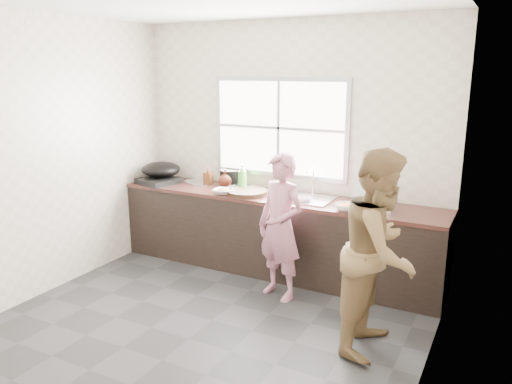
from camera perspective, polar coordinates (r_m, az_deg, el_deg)
The scene contains 29 objects.
floor at distance 4.61m, azimuth -5.03°, elevation -14.45°, with size 3.60×3.20×0.01m, color #2A2A2D.
wall_back at distance 5.54m, azimuth 3.71°, elevation 5.24°, with size 3.60×0.01×2.70m, color beige.
wall_left at distance 5.34m, azimuth -21.93°, elevation 3.93°, with size 0.01×3.20×2.70m, color beige.
wall_right at distance 3.52m, azimuth 20.04°, elevation -0.61°, with size 0.01×3.20×2.70m, color beige.
wall_front at distance 2.98m, azimuth -22.54°, elevation -3.40°, with size 3.60×0.01×2.70m, color silver.
cabinet at distance 5.48m, azimuth 2.20°, elevation -4.96°, with size 3.60×0.62×0.82m, color black.
countertop at distance 5.36m, azimuth 2.24°, elevation -0.61°, with size 3.60×0.64×0.04m, color #371B16.
sink at distance 5.22m, azimuth 5.72°, elevation -0.79°, with size 0.55×0.45×0.02m, color silver.
faucet at distance 5.36m, azimuth 6.56°, elevation 1.19°, with size 0.02×0.02×0.30m, color silver.
window_frame at distance 5.54m, azimuth 2.72°, elevation 7.34°, with size 1.60×0.05×1.10m, color #9EA0A5.
window_glazing at distance 5.51m, azimuth 2.61°, elevation 7.31°, with size 1.50×0.01×1.00m, color white.
woman at distance 4.80m, azimuth 2.82°, elevation -4.53°, with size 0.49×0.32×1.33m, color #B76E87.
person_side at distance 4.00m, azimuth 13.97°, elevation -6.60°, with size 0.79×0.61×1.61m, color brown.
cutting_board at distance 5.40m, azimuth -1.00°, elevation -0.01°, with size 0.44×0.44×0.04m, color black.
cleaver at distance 5.57m, azimuth -1.43°, elevation 0.63°, with size 0.20×0.10×0.01m, color silver.
bowl_mince at distance 5.43m, azimuth -3.75°, elevation 0.08°, with size 0.21×0.21×0.05m, color silver.
bowl_crabs at distance 4.86m, azimuth 10.21°, elevation -1.77°, with size 0.17×0.17×0.05m, color silver.
bowl_held at distance 5.10m, azimuth 5.38°, elevation -0.81°, with size 0.21×0.21×0.07m, color silver.
black_pot at distance 5.85m, azimuth -2.94°, elevation 1.72°, with size 0.25×0.25×0.18m, color black.
plate_food at distance 5.83m, azimuth -2.95°, elevation 0.87°, with size 0.22×0.22×0.02m, color white.
bottle_green at distance 5.64m, azimuth -1.58°, elevation 1.80°, with size 0.11×0.11×0.28m, color green.
bottle_brown_tall at distance 5.87m, azimuth -5.47°, elevation 1.78°, with size 0.08×0.09×0.19m, color #522A14.
bottle_brown_short at distance 5.76m, azimuth -3.53°, elevation 1.54°, with size 0.14×0.14×0.18m, color #4D1F13.
glass_jar at distance 5.91m, azimuth -3.77°, elevation 1.47°, with size 0.07×0.07×0.11m, color silver.
burner at distance 6.03m, azimuth -11.09°, elevation 1.27°, with size 0.41×0.41×0.06m, color black.
wok at distance 6.10m, azimuth -10.80°, elevation 2.56°, with size 0.46×0.46×0.17m, color black.
dish_rack at distance 4.89m, azimuth 13.48°, elevation -0.52°, with size 0.36×0.25×0.27m, color silver.
pot_lid_left at distance 5.93m, azimuth -6.30°, elevation 1.01°, with size 0.27×0.27×0.01m, color #B9BAC0.
pot_lid_right at distance 6.04m, azimuth -6.98°, elevation 1.22°, with size 0.26×0.26×0.01m, color silver.
Camera 1 is at (2.23, -3.39, 2.18)m, focal length 35.00 mm.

